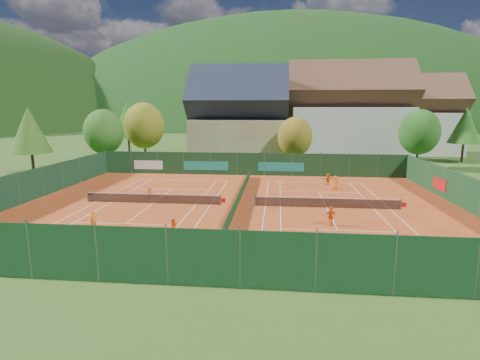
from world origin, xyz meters
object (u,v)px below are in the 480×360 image
object	(u,v)px
chalet	(239,122)
player_right_far_a	(335,183)
player_left_mid	(173,227)
player_right_near	(331,216)
hotel_block_a	(349,117)
hotel_block_b	(414,120)
player_left_near	(93,220)
player_left_far	(150,193)
player_right_far_b	(328,179)
ball_hopper	(443,244)

from	to	relation	value
chalet	player_right_far_a	distance (m)	26.20
chalet	player_left_mid	size ratio (longest dim) A/B	13.49
chalet	player_right_near	size ratio (longest dim) A/B	10.63
hotel_block_a	hotel_block_b	size ratio (longest dim) A/B	1.25
player_left_near	player_right_far_a	xyz separation A→B (m)	(19.75, 15.73, 0.11)
player_left_near	player_left_far	world-z (taller)	player_left_near
player_left_mid	player_right_near	distance (m)	11.70
player_left_far	player_left_mid	bearing A→B (deg)	108.85
hotel_block_b	player_right_far_b	xyz separation A→B (m)	(-20.60, -33.69, -5.93)
player_right_far_b	player_left_near	bearing A→B (deg)	19.95
player_left_mid	player_right_near	bearing A→B (deg)	30.60
hotel_block_b	player_right_far_b	world-z (taller)	hotel_block_b
ball_hopper	player_right_near	xyz separation A→B (m)	(-6.15, 4.75, 0.21)
hotel_block_b	player_right_far_b	size ratio (longest dim) A/B	12.51
chalet	player_right_far_b	bearing A→B (deg)	-57.79
player_left_near	player_left_mid	size ratio (longest dim) A/B	1.10
player_left_near	player_right_near	distance (m)	17.67
ball_hopper	player_right_far_a	size ratio (longest dim) A/B	0.52
player_left_far	player_right_far_a	xyz separation A→B (m)	(18.68, 6.49, 0.15)
chalet	player_right_near	world-z (taller)	chalet
player_left_mid	player_right_far_b	size ratio (longest dim) A/B	0.87
hotel_block_a	player_right_far_a	distance (m)	29.46
hotel_block_b	ball_hopper	size ratio (longest dim) A/B	21.60
player_right_far_b	player_right_far_a	bearing A→B (deg)	78.08
player_right_far_a	player_right_far_b	size ratio (longest dim) A/B	1.12
player_right_far_b	player_left_far	bearing A→B (deg)	2.68
hotel_block_a	player_left_mid	size ratio (longest dim) A/B	17.99
hotel_block_a	player_left_far	world-z (taller)	hotel_block_a
hotel_block_b	player_left_near	bearing A→B (deg)	-127.60
hotel_block_b	player_left_far	xyz separation A→B (m)	(-38.81, -42.54, -5.99)
player_right_near	player_right_far_a	world-z (taller)	player_right_far_a
hotel_block_b	player_right_near	size ratio (longest dim) A/B	11.33
hotel_block_b	player_left_far	distance (m)	57.89
chalet	player_left_far	size ratio (longest dim) A/B	12.97
hotel_block_a	player_right_near	world-z (taller)	hotel_block_a
chalet	player_right_near	distance (m)	37.33
player_right_near	player_left_near	bearing A→B (deg)	168.77
ball_hopper	player_left_far	size ratio (longest dim) A/B	0.64
player_right_far_b	hotel_block_a	bearing A→B (deg)	-127.62
player_left_near	player_right_far_b	size ratio (longest dim) A/B	0.95
hotel_block_b	hotel_block_a	bearing A→B (deg)	-150.26
ball_hopper	player_left_far	world-z (taller)	player_left_far
ball_hopper	player_right_far_a	world-z (taller)	player_right_far_a
hotel_block_a	player_left_far	xyz separation A→B (m)	(-24.81, -34.54, -6.76)
ball_hopper	player_left_mid	xyz separation A→B (m)	(-17.38, 1.47, 0.05)
player_right_far_b	player_right_near	bearing A→B (deg)	60.25
hotel_block_a	player_right_near	distance (m)	42.66
hotel_block_a	player_right_near	bearing A→B (deg)	-101.47
ball_hopper	player_right_far_b	distance (m)	20.83
chalet	player_right_far_b	distance (m)	24.02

